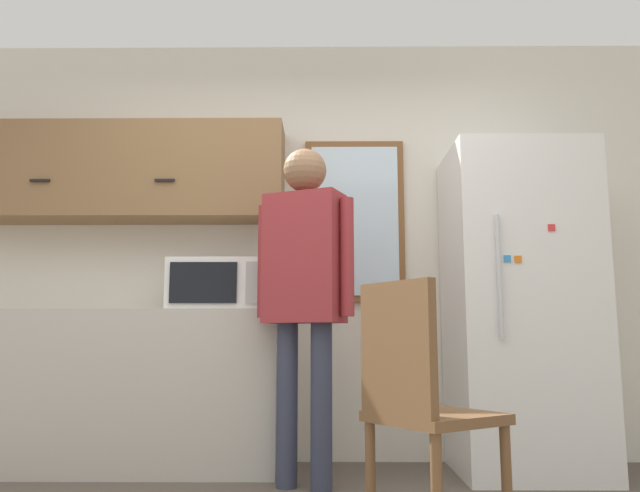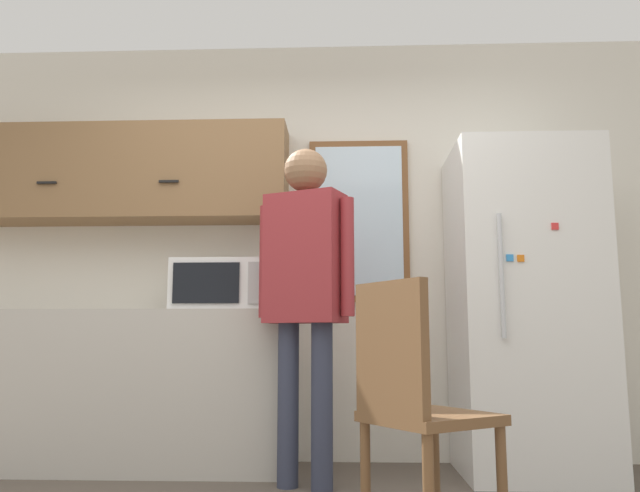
{
  "view_description": "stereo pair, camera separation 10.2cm",
  "coord_description": "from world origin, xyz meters",
  "px_view_note": "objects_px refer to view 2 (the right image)",
  "views": [
    {
      "loc": [
        0.22,
        -2.11,
        0.74
      ],
      "look_at": [
        0.19,
        1.02,
        1.21
      ],
      "focal_mm": 35.0,
      "sensor_mm": 36.0,
      "label": 1
    },
    {
      "loc": [
        0.32,
        -2.1,
        0.74
      ],
      "look_at": [
        0.19,
        1.02,
        1.21
      ],
      "focal_mm": 35.0,
      "sensor_mm": 36.0,
      "label": 2
    }
  ],
  "objects_px": {
    "microwave": "(221,286)",
    "refrigerator": "(525,307)",
    "person": "(305,275)",
    "chair": "(413,397)"
  },
  "relations": [
    {
      "from": "person",
      "to": "refrigerator",
      "type": "xyz_separation_m",
      "value": [
        1.23,
        0.34,
        -0.15
      ]
    },
    {
      "from": "chair",
      "to": "refrigerator",
      "type": "bearing_deg",
      "value": -67.64
    },
    {
      "from": "person",
      "to": "chair",
      "type": "distance_m",
      "value": 1.1
    },
    {
      "from": "microwave",
      "to": "refrigerator",
      "type": "bearing_deg",
      "value": -2.28
    },
    {
      "from": "microwave",
      "to": "refrigerator",
      "type": "height_order",
      "value": "refrigerator"
    },
    {
      "from": "chair",
      "to": "microwave",
      "type": "bearing_deg",
      "value": 3.94
    },
    {
      "from": "person",
      "to": "chair",
      "type": "bearing_deg",
      "value": -38.05
    },
    {
      "from": "person",
      "to": "chair",
      "type": "xyz_separation_m",
      "value": [
        0.47,
        -0.83,
        -0.55
      ]
    },
    {
      "from": "refrigerator",
      "to": "chair",
      "type": "relative_size",
      "value": 1.92
    },
    {
      "from": "person",
      "to": "refrigerator",
      "type": "distance_m",
      "value": 1.29
    }
  ]
}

